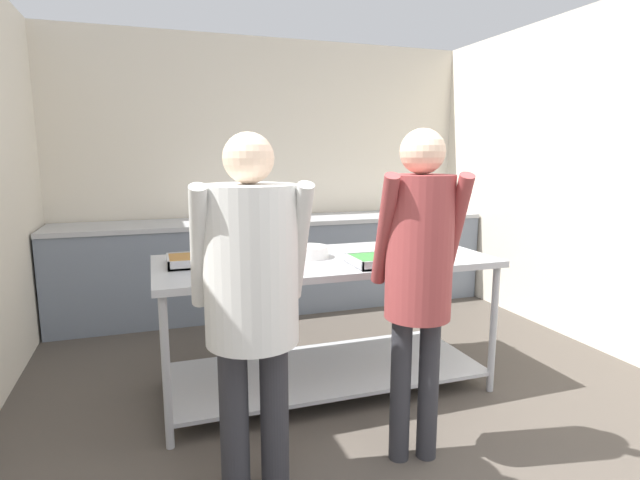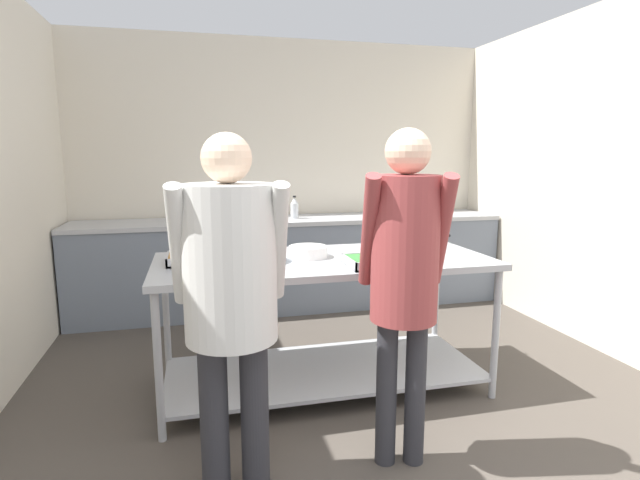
{
  "view_description": "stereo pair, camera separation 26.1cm",
  "coord_description": "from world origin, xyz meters",
  "views": [
    {
      "loc": [
        -1.16,
        -1.16,
        1.52
      ],
      "look_at": [
        -0.14,
        1.86,
        0.97
      ],
      "focal_mm": 28.0,
      "sensor_mm": 36.0,
      "label": 1
    },
    {
      "loc": [
        -0.91,
        -1.23,
        1.52
      ],
      "look_at": [
        -0.14,
        1.86,
        0.97
      ],
      "focal_mm": 28.0,
      "sensor_mm": 36.0,
      "label": 2
    }
  ],
  "objects": [
    {
      "name": "wall_rear",
      "position": [
        0.0,
        3.91,
        1.32
      ],
      "size": [
        4.31,
        0.06,
        2.65
      ],
      "color": "beige",
      "rests_on": "ground_plane"
    },
    {
      "name": "wall_right",
      "position": [
        2.13,
        1.96,
        1.32
      ],
      "size": [
        0.06,
        4.03,
        2.65
      ],
      "color": "beige",
      "rests_on": "ground_plane"
    },
    {
      "name": "back_counter",
      "position": [
        0.0,
        3.54,
        0.45
      ],
      "size": [
        4.15,
        0.65,
        0.9
      ],
      "color": "slate",
      "rests_on": "ground_plane"
    },
    {
      "name": "serving_counter",
      "position": [
        -0.14,
        1.76,
        0.59
      ],
      "size": [
        2.09,
        0.9,
        0.87
      ],
      "color": "#ADAFB5",
      "rests_on": "ground_plane"
    },
    {
      "name": "serving_tray_vegetables",
      "position": [
        -0.89,
        1.83,
        0.89
      ],
      "size": [
        0.42,
        0.28,
        0.05
      ],
      "color": "#ADAFB5",
      "rests_on": "serving_counter"
    },
    {
      "name": "broccoli_bowl",
      "position": [
        -0.52,
        1.75,
        0.91
      ],
      "size": [
        0.25,
        0.25,
        0.12
      ],
      "color": "#3D668C",
      "rests_on": "serving_counter"
    },
    {
      "name": "plate_stack",
      "position": [
        -0.24,
        1.82,
        0.9
      ],
      "size": [
        0.26,
        0.26,
        0.07
      ],
      "color": "white",
      "rests_on": "serving_counter"
    },
    {
      "name": "serving_tray_roast",
      "position": [
        0.14,
        1.48,
        0.89
      ],
      "size": [
        0.42,
        0.28,
        0.05
      ],
      "color": "#ADAFB5",
      "rests_on": "serving_counter"
    },
    {
      "name": "sauce_pan",
      "position": [
        0.6,
        2.03,
        0.91
      ],
      "size": [
        0.42,
        0.28,
        0.07
      ],
      "color": "#ADAFB5",
      "rests_on": "serving_counter"
    },
    {
      "name": "guest_serving_left",
      "position": [
        -0.79,
        0.86,
        0.98
      ],
      "size": [
        0.5,
        0.4,
        1.61
      ],
      "color": "#2D2D33",
      "rests_on": "ground_plane"
    },
    {
      "name": "guest_serving_right",
      "position": [
        0.02,
        0.88,
        1.02
      ],
      "size": [
        0.46,
        0.39,
        1.64
      ],
      "color": "#2D2D33",
      "rests_on": "ground_plane"
    },
    {
      "name": "water_bottle",
      "position": [
        0.01,
        3.52,
        1.0
      ],
      "size": [
        0.08,
        0.08,
        0.22
      ],
      "color": "silver",
      "rests_on": "back_counter"
    }
  ]
}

